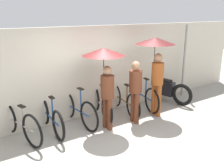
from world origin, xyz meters
name	(u,v)px	position (x,y,z in m)	size (l,w,h in m)	color
ground_plane	(123,143)	(0.00, 0.00, 0.00)	(30.00, 30.00, 0.00)	#9E998E
back_wall	(81,73)	(0.00, 1.84, 1.20)	(12.51, 0.12, 2.41)	beige
parked_bicycle_0	(19,123)	(-1.78, 1.43, 0.39)	(0.58, 1.77, 1.01)	black
parked_bicycle_1	(50,117)	(-1.06, 1.42, 0.37)	(0.44, 1.73, 1.04)	black
parked_bicycle_2	(77,109)	(-0.36, 1.44, 0.39)	(0.44, 1.82, 1.01)	black
parked_bicycle_3	(100,103)	(0.36, 1.48, 0.39)	(0.59, 1.77, 1.05)	black
parked_bicycle_4	(123,100)	(1.07, 1.40, 0.37)	(0.46, 1.77, 1.03)	black
parked_bicycle_5	(142,95)	(1.77, 1.42, 0.39)	(0.51, 1.78, 1.01)	black
pedestrian_leading	(105,66)	(0.13, 0.90, 1.55)	(1.00, 1.00, 1.96)	brown
pedestrian_center	(135,88)	(0.92, 0.71, 0.93)	(0.32, 0.32, 1.60)	brown
pedestrian_trailing	(156,54)	(1.69, 0.84, 1.68)	(1.04, 1.04, 2.12)	#9E4C1E
motorcycle	(163,88)	(2.74, 1.53, 0.39)	(0.65, 2.06, 0.91)	black
awning_pole	(184,61)	(3.64, 1.51, 1.18)	(0.07, 0.07, 2.37)	gray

